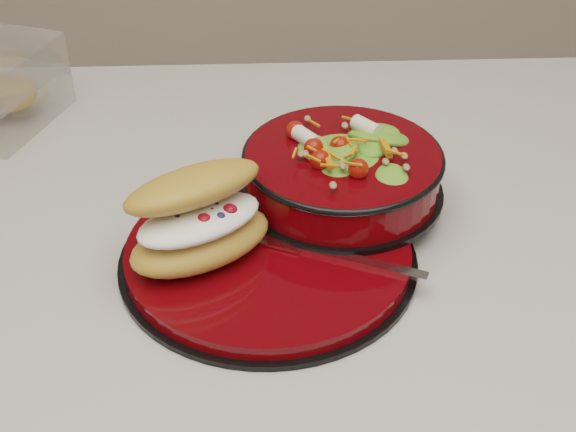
{
  "coord_description": "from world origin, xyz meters",
  "views": [
    {
      "loc": [
        -0.08,
        -0.68,
        1.39
      ],
      "look_at": [
        -0.05,
        -0.06,
        0.94
      ],
      "focal_mm": 50.0,
      "sensor_mm": 36.0,
      "label": 1
    }
  ],
  "objects_px": {
    "fork": "(337,255)",
    "croissant": "(200,218)",
    "salad_bowl": "(342,166)",
    "dinner_plate": "(269,254)"
  },
  "relations": [
    {
      "from": "dinner_plate",
      "to": "salad_bowl",
      "type": "bearing_deg",
      "value": 47.98
    },
    {
      "from": "dinner_plate",
      "to": "croissant",
      "type": "bearing_deg",
      "value": -173.3
    },
    {
      "from": "salad_bowl",
      "to": "fork",
      "type": "relative_size",
      "value": 1.37
    },
    {
      "from": "fork",
      "to": "salad_bowl",
      "type": "bearing_deg",
      "value": 16.21
    },
    {
      "from": "dinner_plate",
      "to": "croissant",
      "type": "relative_size",
      "value": 1.81
    },
    {
      "from": "dinner_plate",
      "to": "fork",
      "type": "height_order",
      "value": "fork"
    },
    {
      "from": "salad_bowl",
      "to": "fork",
      "type": "xyz_separation_m",
      "value": [
        -0.01,
        -0.11,
        -0.03
      ]
    },
    {
      "from": "fork",
      "to": "croissant",
      "type": "bearing_deg",
      "value": 108.67
    },
    {
      "from": "croissant",
      "to": "fork",
      "type": "xyz_separation_m",
      "value": [
        0.13,
        -0.01,
        -0.04
      ]
    },
    {
      "from": "dinner_plate",
      "to": "fork",
      "type": "distance_m",
      "value": 0.07
    }
  ]
}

